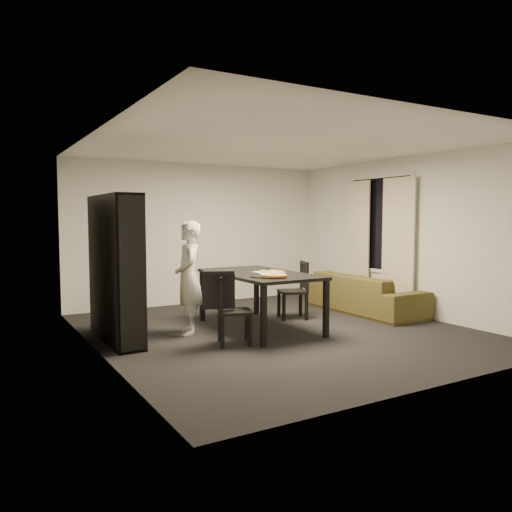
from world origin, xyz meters
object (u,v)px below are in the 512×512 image
dining_table (259,278)px  person (188,278)px  chair_right (298,286)px  bookshelf (115,268)px  sofa (364,293)px  baking_tray (269,276)px  chair_left (228,305)px  pepperoni_pizza (274,275)px

dining_table → person: (-1.02, 0.19, 0.04)m
chair_right → bookshelf: bearing=-69.8°
dining_table → sofa: bearing=4.9°
bookshelf → dining_table: 2.02m
dining_table → baking_tray: (-0.17, -0.52, 0.08)m
bookshelf → person: 0.99m
chair_left → person: size_ratio=0.56×
person → pepperoni_pizza: (0.89, -0.78, 0.06)m
baking_tray → bookshelf: bearing=155.0°
baking_tray → sofa: bearing=16.7°
chair_right → sofa: chair_right is taller
pepperoni_pizza → dining_table: bearing=77.4°
person → chair_left: bearing=31.2°
chair_left → person: person is taller
dining_table → baking_tray: baking_tray is taller
dining_table → baking_tray: size_ratio=4.90×
chair_right → pepperoni_pizza: (-1.04, -0.92, 0.32)m
bookshelf → chair_left: bearing=-38.3°
bookshelf → baking_tray: (1.82, -0.85, -0.13)m
bookshelf → chair_right: size_ratio=2.08×
chair_right → pepperoni_pizza: size_ratio=2.61×
person → sofa: size_ratio=0.70×
baking_tray → pepperoni_pizza: bearing=-68.7°
sofa → pepperoni_pizza: bearing=108.7°
person → chair_right: bearing=110.1°
chair_left → baking_tray: size_ratio=2.19×
chair_right → baking_tray: 1.39m
dining_table → chair_left: (-0.81, -0.59, -0.24)m
dining_table → chair_left: size_ratio=2.23×
bookshelf → chair_left: bookshelf is taller
pepperoni_pizza → chair_left: bearing=179.8°
person → baking_tray: bearing=66.9°
dining_table → chair_left: chair_left is taller
dining_table → person: person is taller
dining_table → person: 1.04m
chair_right → person: bearing=-65.5°
bookshelf → sofa: bookshelf is taller
baking_tray → pepperoni_pizza: pepperoni_pizza is taller
chair_left → pepperoni_pizza: chair_left is taller
bookshelf → chair_right: 2.92m
chair_left → sofa: bearing=-54.1°
baking_tray → chair_left: bearing=-173.2°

